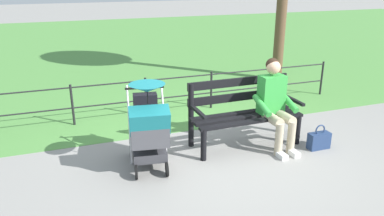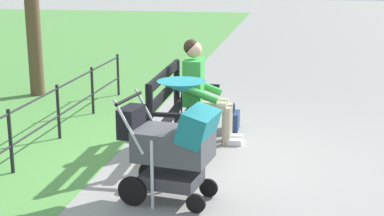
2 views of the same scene
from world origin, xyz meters
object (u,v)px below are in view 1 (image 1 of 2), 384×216
Objects in this scene: person_on_bench at (275,101)px; stroller at (148,125)px; park_bench at (243,110)px; handbag at (319,140)px.

person_on_bench reaches higher than stroller.
handbag is at bearing 149.76° from park_bench.
stroller is (1.86, 0.04, -0.08)m from person_on_bench.
park_bench is 0.47m from person_on_bench.
stroller is at bearing -6.83° from handbag.
park_bench is 4.34× the size of handbag.
park_bench is 1.26× the size of person_on_bench.
stroller is at bearing 10.17° from park_bench.
park_bench reaches higher than handbag.
park_bench is at bearing -169.83° from stroller.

